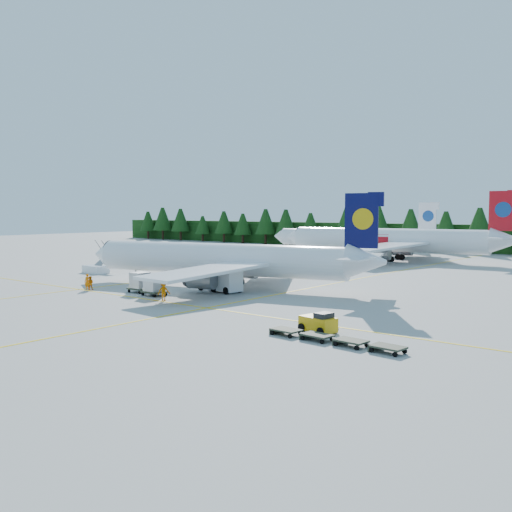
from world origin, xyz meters
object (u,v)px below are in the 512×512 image
Objects in this scene: airliner_navy at (214,259)px; service_truck at (220,280)px; baggage_tug at (319,323)px; airstairs at (97,267)px; airliner_red at (383,240)px.

airliner_navy is 4.57m from service_truck.
airliner_navy is 27.30m from baggage_tug.
service_truck is 1.91× the size of baggage_tug.
airliner_navy is at bearing 149.60° from service_truck.
service_truck is at bearing -2.78° from airstairs.
airliner_red reaches higher than baggage_tug.
airliner_navy is 0.87× the size of airliner_red.
airliner_navy reaches higher than service_truck.
airliner_red reaches higher than service_truck.
airliner_red is 7.40× the size of airstairs.
airliner_red is at bearing 67.27° from airstairs.
airliner_navy is 45.90m from airliner_red.
airliner_red is 50.66m from airstairs.
airliner_navy is 12.46× the size of baggage_tug.
service_truck is (3.29, -2.50, -1.95)m from airliner_navy.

